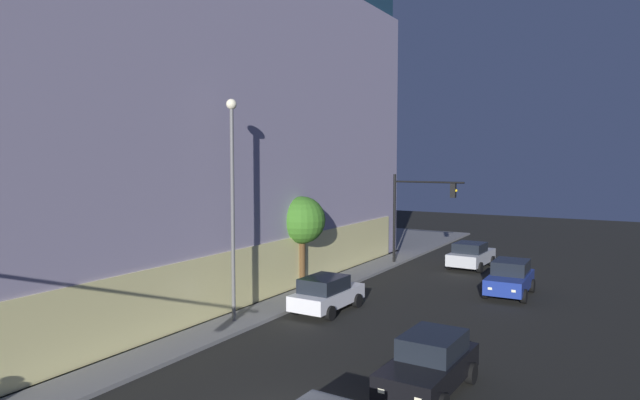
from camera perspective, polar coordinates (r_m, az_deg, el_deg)
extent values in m
cube|color=#4C4C51|center=(37.90, -23.28, -6.64)|extent=(33.18, 28.96, 0.15)
cube|color=#F6EA97|center=(27.76, -5.65, -7.15)|extent=(29.50, 0.60, 2.73)
cube|color=#9A91AD|center=(37.31, -23.66, 6.43)|extent=(32.78, 28.56, 17.01)
cylinder|color=black|center=(37.09, 7.68, -1.87)|extent=(0.18, 0.18, 5.86)
cylinder|color=black|center=(36.10, 11.12, 1.83)|extent=(0.14, 4.64, 0.12)
cube|color=black|center=(35.63, 13.58, 0.96)|extent=(0.32, 0.32, 0.90)
sphere|color=yellow|center=(35.58, 13.86, 0.95)|extent=(0.18, 0.18, 0.18)
cylinder|color=#5D5D5D|center=(23.40, -9.00, -1.60)|extent=(0.16, 0.16, 8.94)
sphere|color=#F9EFC6|center=(23.40, -9.13, 9.73)|extent=(0.44, 0.44, 0.44)
cylinder|color=#52381E|center=(29.90, -1.88, -6.46)|extent=(0.38, 0.38, 2.58)
sphere|color=#387221|center=(29.56, -1.89, -2.07)|extent=(2.54, 2.54, 2.54)
cube|color=black|center=(17.53, 11.15, -16.81)|extent=(4.34, 1.91, 0.72)
cube|color=black|center=(17.58, 11.57, -14.37)|extent=(2.20, 1.66, 0.65)
cube|color=#F9F4CC|center=(15.55, 10.14, -19.60)|extent=(0.13, 0.20, 0.12)
cube|color=#F9F4CC|center=(15.94, 6.41, -18.94)|extent=(0.13, 0.20, 0.12)
cylinder|color=black|center=(16.86, 6.46, -18.96)|extent=(0.67, 0.26, 0.66)
cylinder|color=black|center=(18.57, 15.33, -16.85)|extent=(0.67, 0.26, 0.66)
cylinder|color=black|center=(19.12, 10.06, -16.15)|extent=(0.67, 0.26, 0.66)
cube|color=silver|center=(25.79, 0.77, -9.95)|extent=(4.11, 1.87, 0.67)
cube|color=black|center=(25.39, 0.41, -8.65)|extent=(2.21, 1.65, 0.65)
cube|color=#F9F4CC|center=(27.72, 1.94, -8.95)|extent=(0.12, 0.20, 0.12)
cube|color=#F9F4CC|center=(27.23, 3.92, -9.20)|extent=(0.12, 0.20, 0.12)
cylinder|color=black|center=(27.37, 0.52, -9.85)|extent=(0.66, 0.26, 0.65)
cylinder|color=black|center=(26.52, 3.86, -10.31)|extent=(0.66, 0.26, 0.65)
cylinder|color=black|center=(25.31, -2.48, -11.01)|extent=(0.66, 0.26, 0.65)
cylinder|color=black|center=(24.39, 1.05, -11.59)|extent=(0.66, 0.26, 0.65)
cube|color=navy|center=(30.23, 18.98, -7.96)|extent=(4.18, 1.92, 0.75)
cube|color=black|center=(30.39, 19.11, -6.53)|extent=(2.16, 1.69, 0.68)
cube|color=#F9F4CC|center=(28.19, 19.36, -8.84)|extent=(0.12, 0.20, 0.12)
cube|color=#F9F4CC|center=(28.39, 17.15, -8.70)|extent=(0.12, 0.20, 0.12)
cylinder|color=black|center=(28.93, 20.32, -9.29)|extent=(0.70, 0.25, 0.69)
cylinder|color=black|center=(29.25, 16.73, -9.07)|extent=(0.70, 0.25, 0.69)
cylinder|color=black|center=(31.41, 21.04, -8.26)|extent=(0.70, 0.25, 0.69)
cylinder|color=black|center=(31.71, 17.73, -8.06)|extent=(0.70, 0.25, 0.69)
cube|color=#B7BABF|center=(37.08, 15.34, -5.69)|extent=(4.35, 2.14, 0.73)
cube|color=black|center=(36.68, 15.21, -4.74)|extent=(2.06, 1.84, 0.60)
cube|color=#F9F4CC|center=(39.21, 15.45, -5.17)|extent=(0.13, 0.21, 0.12)
cube|color=#F9F4CC|center=(38.88, 17.10, -5.28)|extent=(0.13, 0.21, 0.12)
cylinder|color=black|center=(38.68, 14.55, -5.83)|extent=(0.68, 0.27, 0.67)
cylinder|color=black|center=(38.12, 17.33, -6.03)|extent=(0.68, 0.27, 0.67)
cylinder|color=black|center=(36.22, 13.22, -6.48)|extent=(0.68, 0.27, 0.67)
cylinder|color=black|center=(35.63, 16.18, -6.71)|extent=(0.68, 0.27, 0.67)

